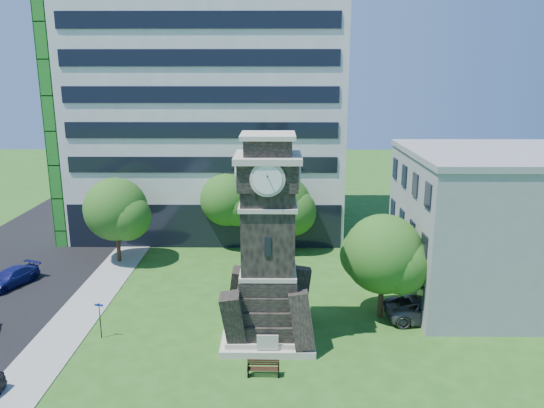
{
  "coord_description": "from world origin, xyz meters",
  "views": [
    {
      "loc": [
        3.5,
        -27.09,
        15.56
      ],
      "look_at": [
        3.19,
        5.56,
        7.33
      ],
      "focal_mm": 35.0,
      "sensor_mm": 36.0,
      "label": 1
    }
  ],
  "objects_px": {
    "clock_tower": "(268,253)",
    "park_bench": "(263,368)",
    "car_east_lot": "(429,309)",
    "car_street_north": "(11,278)",
    "street_sign": "(100,316)"
  },
  "relations": [
    {
      "from": "clock_tower",
      "to": "park_bench",
      "type": "xyz_separation_m",
      "value": [
        -0.19,
        -4.29,
        -4.82
      ]
    },
    {
      "from": "car_east_lot",
      "to": "clock_tower",
      "type": "bearing_deg",
      "value": 99.35
    },
    {
      "from": "car_street_north",
      "to": "park_bench",
      "type": "bearing_deg",
      "value": -8.68
    },
    {
      "from": "car_street_north",
      "to": "car_east_lot",
      "type": "distance_m",
      "value": 29.97
    },
    {
      "from": "clock_tower",
      "to": "car_east_lot",
      "type": "xyz_separation_m",
      "value": [
        10.23,
        2.21,
        -4.51
      ]
    },
    {
      "from": "car_east_lot",
      "to": "park_bench",
      "type": "relative_size",
      "value": 3.28
    },
    {
      "from": "clock_tower",
      "to": "street_sign",
      "type": "distance_m",
      "value": 10.74
    },
    {
      "from": "car_street_north",
      "to": "car_east_lot",
      "type": "height_order",
      "value": "car_east_lot"
    },
    {
      "from": "park_bench",
      "to": "street_sign",
      "type": "height_order",
      "value": "street_sign"
    },
    {
      "from": "clock_tower",
      "to": "street_sign",
      "type": "relative_size",
      "value": 5.42
    },
    {
      "from": "clock_tower",
      "to": "car_east_lot",
      "type": "relative_size",
      "value": 2.21
    },
    {
      "from": "clock_tower",
      "to": "park_bench",
      "type": "bearing_deg",
      "value": -92.53
    },
    {
      "from": "clock_tower",
      "to": "park_bench",
      "type": "distance_m",
      "value": 6.46
    },
    {
      "from": "park_bench",
      "to": "car_street_north",
      "type": "bearing_deg",
      "value": 149.18
    },
    {
      "from": "car_street_north",
      "to": "park_bench",
      "type": "relative_size",
      "value": 2.65
    }
  ]
}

